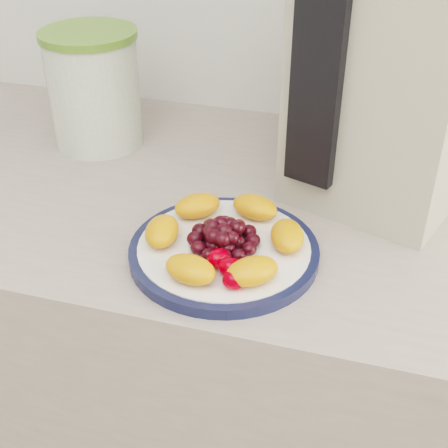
# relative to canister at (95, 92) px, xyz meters

# --- Properties ---
(counter) EXTENTS (3.50, 0.60, 0.90)m
(counter) POSITION_rel_canister_xyz_m (0.32, -0.10, -0.54)
(counter) COLOR #A3968B
(counter) RESTS_ON floor
(cabinet_face) EXTENTS (3.48, 0.58, 0.84)m
(cabinet_face) POSITION_rel_canister_xyz_m (0.32, -0.10, -0.57)
(cabinet_face) COLOR #805D4E
(cabinet_face) RESTS_ON floor
(plate_rim) EXTENTS (0.24, 0.24, 0.01)m
(plate_rim) POSITION_rel_canister_xyz_m (0.30, -0.26, -0.08)
(plate_rim) COLOR #151C3D
(plate_rim) RESTS_ON counter
(plate_face) EXTENTS (0.22, 0.22, 0.02)m
(plate_face) POSITION_rel_canister_xyz_m (0.30, -0.26, -0.08)
(plate_face) COLOR white
(plate_face) RESTS_ON counter
(canister) EXTENTS (0.17, 0.17, 0.18)m
(canister) POSITION_rel_canister_xyz_m (0.00, 0.00, 0.00)
(canister) COLOR #435F1D
(canister) RESTS_ON counter
(canister_lid) EXTENTS (0.18, 0.18, 0.01)m
(canister_lid) POSITION_rel_canister_xyz_m (0.00, 0.00, 0.10)
(canister_lid) COLOR #5B8230
(canister_lid) RESTS_ON canister
(appliance_body) EXTENTS (0.31, 0.37, 0.39)m
(appliance_body) POSITION_rel_canister_xyz_m (0.49, 0.00, 0.10)
(appliance_body) COLOR #B0AB96
(appliance_body) RESTS_ON counter
(appliance_panel) EXTENTS (0.07, 0.04, 0.29)m
(appliance_panel) POSITION_rel_canister_xyz_m (0.38, -0.13, 0.11)
(appliance_panel) COLOR black
(appliance_panel) RESTS_ON appliance_body
(fruit_plate) EXTENTS (0.21, 0.21, 0.03)m
(fruit_plate) POSITION_rel_canister_xyz_m (0.30, -0.26, -0.06)
(fruit_plate) COLOR orange
(fruit_plate) RESTS_ON plate_face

